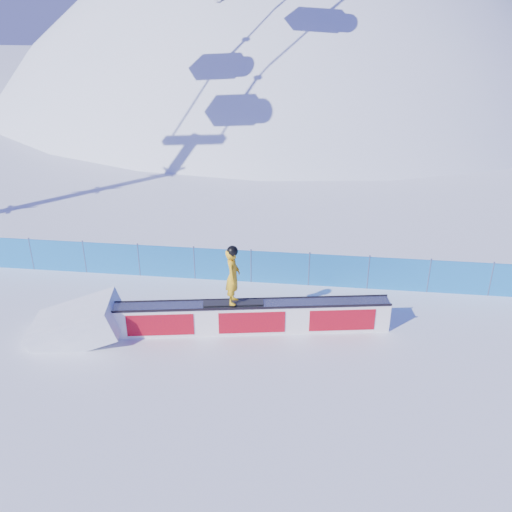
# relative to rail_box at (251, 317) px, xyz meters

# --- Properties ---
(ground) EXTENTS (160.00, 160.00, 0.00)m
(ground) POSITION_rel_rail_box_xyz_m (-1.41, -1.41, -0.49)
(ground) COLOR white
(ground) RESTS_ON ground
(snow_hill) EXTENTS (64.00, 64.00, 64.00)m
(snow_hill) POSITION_rel_rail_box_xyz_m (-1.41, 40.59, -18.49)
(snow_hill) COLOR white
(snow_hill) RESTS_ON ground
(safety_fence) EXTENTS (22.05, 0.05, 1.30)m
(safety_fence) POSITION_rel_rail_box_xyz_m (-1.41, 3.09, 0.12)
(safety_fence) COLOR #1B75C1
(safety_fence) RESTS_ON ground
(rail_box) EXTENTS (8.21, 1.96, 0.99)m
(rail_box) POSITION_rel_rail_box_xyz_m (0.00, 0.00, 0.00)
(rail_box) COLOR white
(rail_box) RESTS_ON ground
(snow_ramp) EXTENTS (2.89, 2.08, 1.65)m
(snow_ramp) POSITION_rel_rail_box_xyz_m (-5.07, -0.87, -0.49)
(snow_ramp) COLOR white
(snow_ramp) RESTS_ON ground
(snowboarder) EXTENTS (1.80, 0.63, 1.85)m
(snowboarder) POSITION_rel_rail_box_xyz_m (-0.52, -0.09, 1.41)
(snowboarder) COLOR black
(snowboarder) RESTS_ON rail_box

